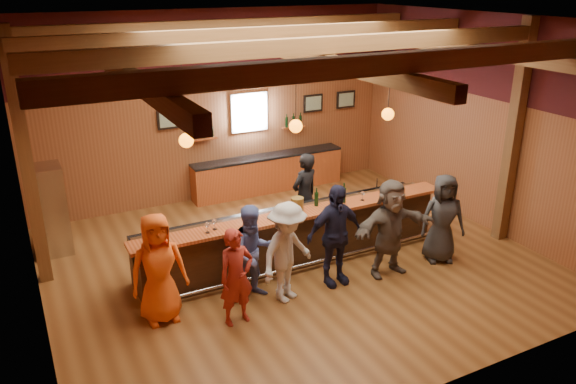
{
  "coord_description": "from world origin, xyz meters",
  "views": [
    {
      "loc": [
        -4.53,
        -8.51,
        5.19
      ],
      "look_at": [
        0.0,
        0.3,
        1.35
      ],
      "focal_mm": 35.0,
      "sensor_mm": 36.0,
      "label": 1
    }
  ],
  "objects_px": {
    "customer_navy": "(335,235)",
    "customer_denim": "(253,253)",
    "customer_redvest": "(236,277)",
    "ice_bucket": "(297,204)",
    "customer_dark": "(442,218)",
    "customer_brown": "(390,228)",
    "back_bar_cabinet": "(269,173)",
    "bottle_a": "(316,199)",
    "stainless_fridge": "(48,210)",
    "customer_white": "(287,253)",
    "bartender": "(305,196)",
    "customer_orange": "(158,268)",
    "bar_counter": "(292,234)"
  },
  "relations": [
    {
      "from": "customer_navy",
      "to": "customer_denim",
      "type": "bearing_deg",
      "value": 170.97
    },
    {
      "from": "customer_redvest",
      "to": "ice_bucket",
      "type": "height_order",
      "value": "customer_redvest"
    },
    {
      "from": "customer_navy",
      "to": "customer_dark",
      "type": "height_order",
      "value": "customer_navy"
    },
    {
      "from": "customer_navy",
      "to": "customer_brown",
      "type": "bearing_deg",
      "value": -9.42
    },
    {
      "from": "back_bar_cabinet",
      "to": "bottle_a",
      "type": "relative_size",
      "value": 11.3
    },
    {
      "from": "customer_navy",
      "to": "customer_redvest",
      "type": "bearing_deg",
      "value": -171.19
    },
    {
      "from": "ice_bucket",
      "to": "stainless_fridge",
      "type": "bearing_deg",
      "value": 146.83
    },
    {
      "from": "customer_white",
      "to": "bartender",
      "type": "bearing_deg",
      "value": 30.56
    },
    {
      "from": "stainless_fridge",
      "to": "customer_dark",
      "type": "height_order",
      "value": "stainless_fridge"
    },
    {
      "from": "stainless_fridge",
      "to": "customer_denim",
      "type": "height_order",
      "value": "stainless_fridge"
    },
    {
      "from": "customer_brown",
      "to": "ice_bucket",
      "type": "bearing_deg",
      "value": 140.95
    },
    {
      "from": "customer_navy",
      "to": "customer_orange",
      "type": "bearing_deg",
      "value": 173.89
    },
    {
      "from": "customer_denim",
      "to": "customer_orange",
      "type": "bearing_deg",
      "value": 177.68
    },
    {
      "from": "stainless_fridge",
      "to": "customer_brown",
      "type": "relative_size",
      "value": 0.98
    },
    {
      "from": "bar_counter",
      "to": "customer_redvest",
      "type": "distance_m",
      "value": 2.32
    },
    {
      "from": "customer_denim",
      "to": "stainless_fridge",
      "type": "bearing_deg",
      "value": 130.67
    },
    {
      "from": "customer_white",
      "to": "customer_navy",
      "type": "height_order",
      "value": "customer_navy"
    },
    {
      "from": "customer_redvest",
      "to": "customer_navy",
      "type": "distance_m",
      "value": 2.03
    },
    {
      "from": "customer_navy",
      "to": "bottle_a",
      "type": "xyz_separation_m",
      "value": [
        0.18,
        0.97,
        0.31
      ]
    },
    {
      "from": "customer_orange",
      "to": "bartender",
      "type": "bearing_deg",
      "value": 24.98
    },
    {
      "from": "back_bar_cabinet",
      "to": "ice_bucket",
      "type": "xyz_separation_m",
      "value": [
        -1.2,
        -3.8,
        0.76
      ]
    },
    {
      "from": "back_bar_cabinet",
      "to": "bartender",
      "type": "distance_m",
      "value": 2.88
    },
    {
      "from": "customer_brown",
      "to": "customer_dark",
      "type": "relative_size",
      "value": 1.05
    },
    {
      "from": "customer_denim",
      "to": "customer_brown",
      "type": "height_order",
      "value": "customer_brown"
    },
    {
      "from": "customer_white",
      "to": "bartender",
      "type": "distance_m",
      "value": 2.49
    },
    {
      "from": "customer_redvest",
      "to": "customer_denim",
      "type": "relative_size",
      "value": 0.95
    },
    {
      "from": "back_bar_cabinet",
      "to": "bar_counter",
      "type": "bearing_deg",
      "value": -108.34
    },
    {
      "from": "customer_orange",
      "to": "customer_redvest",
      "type": "height_order",
      "value": "customer_orange"
    },
    {
      "from": "bartender",
      "to": "back_bar_cabinet",
      "type": "bearing_deg",
      "value": -118.31
    },
    {
      "from": "stainless_fridge",
      "to": "customer_orange",
      "type": "relative_size",
      "value": 0.98
    },
    {
      "from": "back_bar_cabinet",
      "to": "customer_white",
      "type": "relative_size",
      "value": 2.26
    },
    {
      "from": "customer_brown",
      "to": "bottle_a",
      "type": "distance_m",
      "value": 1.48
    },
    {
      "from": "stainless_fridge",
      "to": "customer_denim",
      "type": "bearing_deg",
      "value": -49.53
    },
    {
      "from": "customer_redvest",
      "to": "customer_brown",
      "type": "height_order",
      "value": "customer_brown"
    },
    {
      "from": "customer_dark",
      "to": "bartender",
      "type": "bearing_deg",
      "value": 153.84
    },
    {
      "from": "customer_dark",
      "to": "ice_bucket",
      "type": "xyz_separation_m",
      "value": [
        -2.54,
        1.1,
        0.36
      ]
    },
    {
      "from": "customer_orange",
      "to": "customer_denim",
      "type": "xyz_separation_m",
      "value": [
        1.59,
        -0.07,
        -0.07
      ]
    },
    {
      "from": "stainless_fridge",
      "to": "customer_brown",
      "type": "bearing_deg",
      "value": -34.69
    },
    {
      "from": "customer_navy",
      "to": "customer_dark",
      "type": "xyz_separation_m",
      "value": [
        2.29,
        -0.18,
        -0.07
      ]
    },
    {
      "from": "stainless_fridge",
      "to": "customer_brown",
      "type": "distance_m",
      "value": 6.6
    },
    {
      "from": "customer_navy",
      "to": "bottle_a",
      "type": "relative_size",
      "value": 5.31
    },
    {
      "from": "customer_navy",
      "to": "customer_brown",
      "type": "xyz_separation_m",
      "value": [
        1.07,
        -0.16,
        -0.02
      ]
    },
    {
      "from": "customer_denim",
      "to": "bottle_a",
      "type": "relative_size",
      "value": 4.77
    },
    {
      "from": "bartender",
      "to": "customer_orange",
      "type": "bearing_deg",
      "value": 6.75
    },
    {
      "from": "stainless_fridge",
      "to": "customer_white",
      "type": "bearing_deg",
      "value": -47.84
    },
    {
      "from": "back_bar_cabinet",
      "to": "customer_dark",
      "type": "distance_m",
      "value": 5.1
    },
    {
      "from": "customer_brown",
      "to": "customer_orange",
      "type": "bearing_deg",
      "value": 173.9
    },
    {
      "from": "customer_denim",
      "to": "bartender",
      "type": "xyz_separation_m",
      "value": [
        1.91,
        1.7,
        0.08
      ]
    },
    {
      "from": "ice_bucket",
      "to": "customer_denim",
      "type": "bearing_deg",
      "value": -149.64
    },
    {
      "from": "customer_redvest",
      "to": "customer_brown",
      "type": "relative_size",
      "value": 0.88
    }
  ]
}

